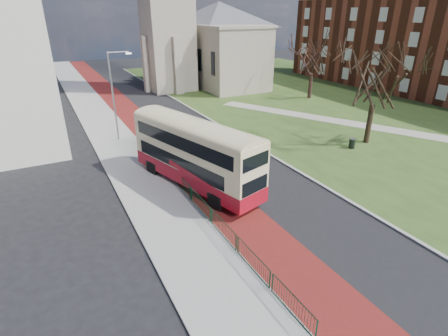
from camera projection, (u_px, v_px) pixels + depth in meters
ground at (262, 219)px, 20.79m from camera, size 160.00×160.00×0.00m
road_carriageway at (171, 126)px, 37.55m from camera, size 9.00×120.00×0.01m
bus_lane at (147, 129)px, 36.40m from camera, size 3.40×120.00×0.01m
pavement_west at (109, 134)px, 34.77m from camera, size 4.00×120.00×0.12m
kerb_west at (129, 131)px, 35.62m from camera, size 0.25×120.00×0.13m
kerb_east at (202, 115)px, 41.08m from camera, size 0.25×80.00×0.13m
grass_green at (330, 98)px, 49.54m from camera, size 40.00×80.00×0.04m
footpath at (367, 126)px, 37.31m from camera, size 18.84×32.82×0.03m
pedestrian_railing at (190, 194)px, 22.54m from camera, size 0.07×24.00×1.12m
brick_terrace at (418, 45)px, 51.08m from camera, size 10.30×44.30×13.50m
streetlamp at (114, 92)px, 31.56m from camera, size 2.13×0.18×8.00m
bus at (195, 151)px, 23.71m from camera, size 5.50×11.24×4.59m
winter_tree_near at (378, 73)px, 30.15m from camera, size 7.26×7.26×9.16m
winter_tree_far at (314, 53)px, 46.79m from camera, size 6.34×6.34×8.82m
litter_bin at (352, 143)px, 31.21m from camera, size 0.75×0.75×0.91m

